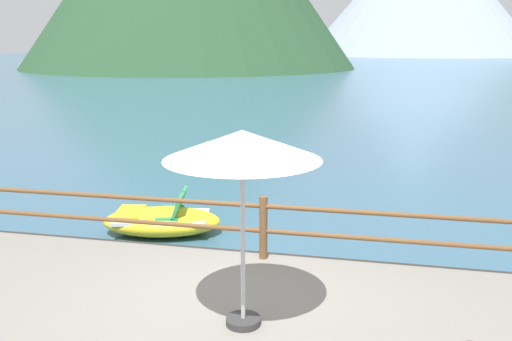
# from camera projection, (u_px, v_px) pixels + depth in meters

# --- Properties ---
(ground_plane) EXTENTS (200.00, 200.00, 0.00)m
(ground_plane) POSITION_uv_depth(u_px,v_px,m) (358.00, 85.00, 44.89)
(ground_plane) COLOR #38607A
(dock_railing) EXTENTS (23.92, 0.12, 0.95)m
(dock_railing) POSITION_uv_depth(u_px,v_px,m) (263.00, 221.00, 8.10)
(dock_railing) COLOR brown
(dock_railing) RESTS_ON promenade_dock
(beach_umbrella) EXTENTS (1.70, 1.70, 2.24)m
(beach_umbrella) POSITION_uv_depth(u_px,v_px,m) (242.00, 148.00, 5.85)
(beach_umbrella) COLOR #B2B2B7
(beach_umbrella) RESTS_ON promenade_dock
(pedal_boat_2) EXTENTS (2.38, 1.57, 0.83)m
(pedal_boat_2) POSITION_uv_depth(u_px,v_px,m) (161.00, 220.00, 10.38)
(pedal_boat_2) COLOR yellow
(pedal_boat_2) RESTS_ON ground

